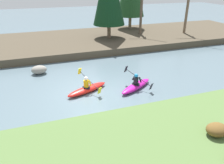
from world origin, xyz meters
name	(u,v)px	position (x,y,z in m)	size (l,w,h in m)	color
ground_plane	(90,91)	(0.00, 0.00, 0.00)	(90.00, 90.00, 0.00)	slate
riverbank_near	(131,157)	(0.00, -6.19, 0.40)	(44.00, 5.14, 0.80)	#56753D
riverbank_far	(65,43)	(0.00, 10.54, 0.31)	(44.00, 9.61, 0.63)	#4C4233
bare_tree_upstream	(141,10)	(8.30, 10.39, 3.17)	(3.00, 2.96, 5.38)	brown
bare_tree_mid_upstream	(188,6)	(13.21, 9.22, 3.55)	(3.43, 3.39, 6.21)	brown
shrub_clump_nearest	(217,130)	(3.32, -6.53, 1.03)	(0.84, 0.70, 0.46)	brown
kayaker_lead	(136,85)	(2.79, -0.62, 0.22)	(2.64, 1.97, 1.20)	#C61999
kayaker_middle	(87,88)	(-0.15, -0.06, 0.22)	(2.72, 1.97, 1.20)	red
boulder_midstream	(39,70)	(-2.76, 3.78, 0.30)	(1.06, 0.83, 0.60)	gray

